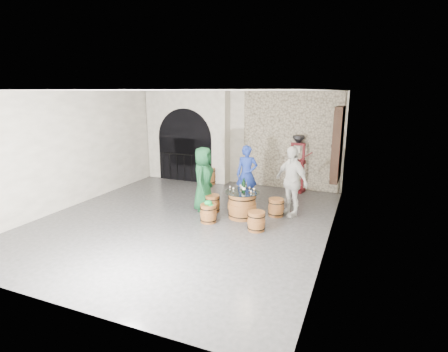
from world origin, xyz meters
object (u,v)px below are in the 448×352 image
at_px(person_blue, 247,174).
at_px(barrel_stool_near_left, 208,213).
at_px(person_green, 203,179).
at_px(side_barrel, 209,176).
at_px(barrel_table, 242,205).
at_px(wine_bottle_left, 243,186).
at_px(barrel_stool_left, 212,203).
at_px(barrel_stool_right, 276,207).
at_px(barrel_stool_near_right, 256,221).
at_px(wine_bottle_center, 244,187).
at_px(person_white, 291,181).
at_px(wine_bottle_right, 244,185).
at_px(barrel_stool_far, 245,199).
at_px(corking_press, 298,160).

bearing_deg(person_blue, barrel_stool_near_left, -117.26).
bearing_deg(person_green, side_barrel, 11.87).
distance_m(barrel_table, wine_bottle_left, 0.49).
bearing_deg(barrel_stool_left, person_green, 171.55).
xyz_separation_m(barrel_stool_right, barrel_stool_near_right, (-0.18, -1.15, 0.00)).
xyz_separation_m(person_green, wine_bottle_center, (1.23, -0.21, -0.05)).
relative_size(barrel_stool_left, person_white, 0.25).
relative_size(barrel_table, wine_bottle_right, 2.75).
distance_m(barrel_stool_near_left, person_blue, 2.01).
bearing_deg(wine_bottle_center, person_blue, 105.59).
height_order(person_green, person_white, person_white).
distance_m(wine_bottle_center, side_barrel, 3.60).
bearing_deg(side_barrel, person_white, -32.29).
distance_m(barrel_stool_left, person_green, 0.70).
distance_m(barrel_stool_near_left, person_white, 2.29).
xyz_separation_m(person_green, side_barrel, (-1.01, 2.57, -0.58)).
xyz_separation_m(barrel_stool_right, side_barrel, (-2.97, 2.27, 0.06)).
bearing_deg(barrel_stool_far, wine_bottle_left, -75.62).
bearing_deg(person_blue, person_white, -39.48).
bearing_deg(barrel_stool_near_right, barrel_table, 131.16).
height_order(person_blue, wine_bottle_left, person_blue).
bearing_deg(corking_press, side_barrel, -165.08).
bearing_deg(wine_bottle_left, barrel_stool_near_right, -51.86).
relative_size(barrel_table, corking_press, 0.49).
bearing_deg(person_white, barrel_stool_near_left, -109.80).
relative_size(wine_bottle_left, side_barrel, 0.56).
relative_size(person_green, person_blue, 1.04).
relative_size(barrel_stool_left, corking_press, 0.25).
relative_size(barrel_table, side_barrel, 1.54).
xyz_separation_m(wine_bottle_left, wine_bottle_center, (0.07, -0.12, 0.00)).
bearing_deg(barrel_stool_near_right, side_barrel, 129.09).
xyz_separation_m(barrel_stool_near_right, corking_press, (0.23, 3.64, 0.83)).
distance_m(barrel_stool_near_right, person_green, 2.08).
xyz_separation_m(barrel_table, barrel_stool_right, (0.78, 0.47, -0.11)).
xyz_separation_m(barrel_stool_right, wine_bottle_left, (-0.79, -0.38, 0.60)).
height_order(barrel_stool_right, person_white, person_white).
bearing_deg(wine_bottle_center, side_barrel, 128.96).
bearing_deg(side_barrel, barrel_stool_far, -43.27).
xyz_separation_m(barrel_table, barrel_stool_left, (-0.90, 0.13, -0.11)).
bearing_deg(person_white, side_barrel, -178.02).
relative_size(barrel_stool_right, corking_press, 0.25).
bearing_deg(corking_press, barrel_stool_near_right, -82.63).
bearing_deg(barrel_stool_left, side_barrel, 116.21).
distance_m(barrel_stool_right, person_blue, 1.48).
height_order(barrel_table, person_blue, person_blue).
xyz_separation_m(barrel_stool_left, person_white, (2.01, 0.53, 0.69)).
distance_m(person_blue, person_white, 1.53).
distance_m(barrel_stool_near_right, person_blue, 2.23).
relative_size(barrel_stool_far, wine_bottle_left, 1.42).
relative_size(barrel_stool_far, side_barrel, 0.79).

